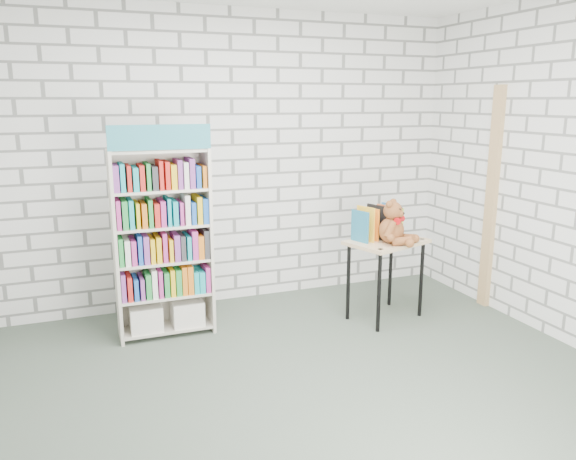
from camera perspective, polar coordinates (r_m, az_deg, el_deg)
name	(u,v)px	position (r m, az deg, el deg)	size (l,w,h in m)	color
ground	(314,390)	(4.05, 2.67, -15.92)	(4.50, 4.50, 0.00)	#435043
room_shell	(317,130)	(3.55, 2.97, 10.15)	(4.52, 4.02, 2.81)	silver
bookshelf	(163,242)	(4.79, -12.61, -1.17)	(0.79, 0.31, 1.78)	beige
display_table	(386,251)	(5.14, 9.95, -2.14)	(0.80, 0.67, 0.74)	tan
table_books	(378,223)	(5.15, 9.13, 0.74)	(0.52, 0.35, 0.28)	#206B8D
teddy_bear	(394,226)	(4.99, 10.75, 0.41)	(0.38, 0.37, 0.39)	brown
door_trim	(491,199)	(5.64, 19.95, 2.95)	(0.05, 0.12, 2.10)	tan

